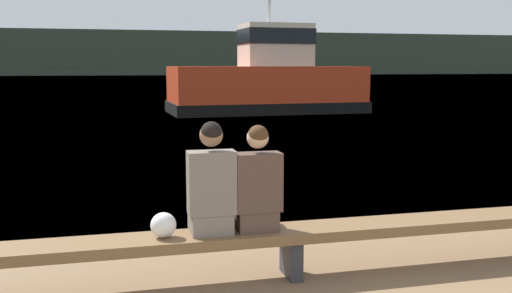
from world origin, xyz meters
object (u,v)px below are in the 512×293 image
shopping_bag (163,225)px  tugboat_red (268,84)px  person_left (211,186)px  bench_main (291,236)px  person_right (257,186)px

shopping_bag → tugboat_red: size_ratio=0.03×
person_left → shopping_bag: 0.55m
person_left → shopping_bag: bearing=-177.5°
tugboat_red → person_left: bearing=161.0°
bench_main → shopping_bag: 1.22m
bench_main → person_right: person_right is taller
bench_main → person_right: (-0.33, 0.01, 0.50)m
bench_main → tugboat_red: bearing=75.5°
person_left → person_right: person_left is taller
person_left → bench_main: bearing=-0.5°
bench_main → person_right: size_ratio=7.22×
bench_main → shopping_bag: bearing=-179.4°
bench_main → person_left: person_left is taller
person_left → shopping_bag: (-0.44, -0.02, -0.33)m
shopping_bag → person_right: bearing=1.4°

